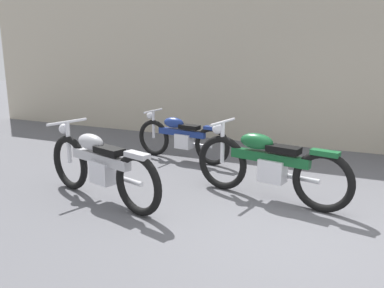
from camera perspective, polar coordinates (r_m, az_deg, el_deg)
name	(u,v)px	position (r m, az deg, el deg)	size (l,w,h in m)	color
ground_plane	(316,237)	(4.73, 16.96, -12.37)	(40.00, 40.00, 0.00)	#56565B
building_wall	(353,68)	(8.53, 21.51, 9.81)	(18.00, 0.30, 3.21)	#B2A893
motorcycle_green	(268,165)	(5.52, 10.53, -2.86)	(2.21, 0.73, 1.00)	black
motorcycle_silver	(100,166)	(5.52, -12.72, -2.97)	(2.17, 0.88, 1.00)	black
motorcycle_blue	(181,137)	(7.35, -1.56, 0.93)	(1.92, 0.54, 0.87)	black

